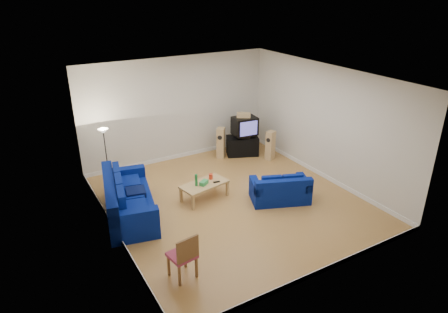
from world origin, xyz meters
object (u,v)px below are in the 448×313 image
sofa_three_seat (127,202)px  tv_stand (242,146)px  coffee_table (204,185)px  television (245,126)px  sofa_loveseat (280,191)px

sofa_three_seat → tv_stand: 4.72m
coffee_table → television: (2.46, 1.92, 0.60)m
sofa_three_seat → coffee_table: bearing=95.5°
sofa_loveseat → tv_stand: size_ratio=1.66×
sofa_loveseat → television: (0.84, 2.99, 0.71)m
sofa_loveseat → coffee_table: 1.95m
coffee_table → television: television is taller
sofa_three_seat → television: bearing=123.0°
coffee_table → television: 3.18m
tv_stand → television: 0.69m
tv_stand → television: bearing=-29.3°
television → tv_stand: bearing=134.0°
sofa_loveseat → tv_stand: (0.80, 3.05, 0.03)m
tv_stand → sofa_three_seat: bearing=-135.8°
sofa_three_seat → tv_stand: size_ratio=2.65×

